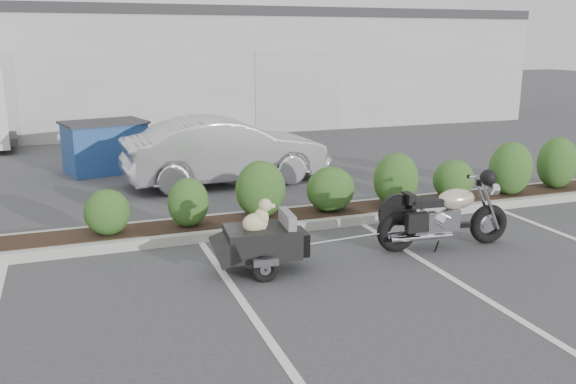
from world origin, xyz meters
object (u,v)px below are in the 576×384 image
object	(u,v)px
motorcycle	(445,216)
dumpster	(105,146)
sedan	(226,151)
pet_trailer	(261,240)

from	to	relation	value
motorcycle	dumpster	size ratio (longest dim) A/B	1.03
sedan	dumpster	world-z (taller)	sedan
sedan	dumpster	size ratio (longest dim) A/B	2.11
motorcycle	pet_trailer	world-z (taller)	motorcycle
dumpster	pet_trailer	bearing A→B (deg)	-92.25
motorcycle	pet_trailer	size ratio (longest dim) A/B	1.25
motorcycle	sedan	size ratio (longest dim) A/B	0.49
pet_trailer	sedan	bearing A→B (deg)	85.93
pet_trailer	sedan	xyz separation A→B (m)	(0.84, 5.09, 0.28)
dumpster	sedan	bearing A→B (deg)	-55.72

